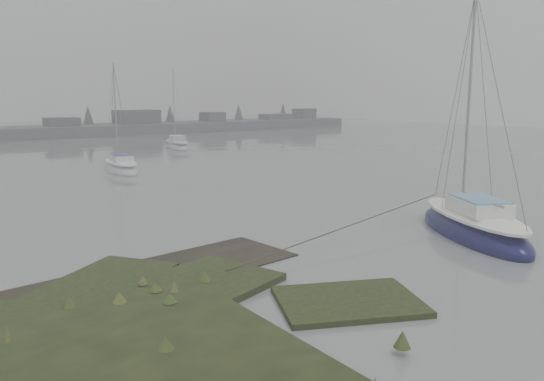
% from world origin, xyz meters
% --- Properties ---
extents(ground, '(160.00, 160.00, 0.00)m').
position_xyz_m(ground, '(0.00, 30.00, 0.00)').
color(ground, slate).
rests_on(ground, ground).
extents(far_shoreline, '(60.00, 8.00, 4.15)m').
position_xyz_m(far_shoreline, '(26.84, 61.90, 0.85)').
color(far_shoreline, '#4C4F51').
rests_on(far_shoreline, ground).
extents(sailboat_main, '(5.22, 7.13, 9.71)m').
position_xyz_m(sailboat_main, '(8.94, 1.55, 0.30)').
color(sailboat_main, '#0D0D3C').
rests_on(sailboat_main, ground).
extents(sailboat_white, '(2.53, 5.86, 8.01)m').
position_xyz_m(sailboat_white, '(4.58, 26.07, 0.25)').
color(sailboat_white, silver).
rests_on(sailboat_white, ground).
extents(sailboat_far_b, '(3.32, 6.29, 8.46)m').
position_xyz_m(sailboat_far_b, '(15.10, 38.74, 0.26)').
color(sailboat_far_b, '#ABB2B6').
rests_on(sailboat_far_b, ground).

